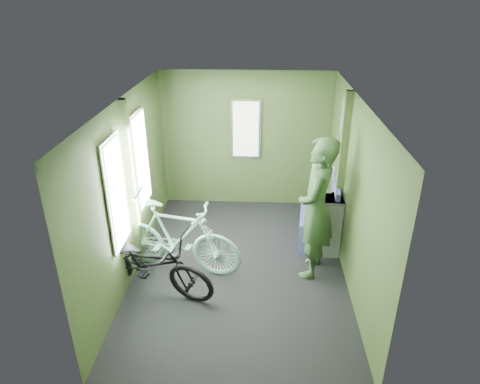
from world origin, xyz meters
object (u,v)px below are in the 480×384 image
object	(u,v)px
passenger	(316,209)
bench_seat	(319,222)
bicycle_black	(152,292)
bicycle_mint	(180,270)
waste_box	(331,225)

from	to	relation	value
passenger	bench_seat	size ratio (longest dim) A/B	1.94
bicycle_black	bench_seat	size ratio (longest dim) A/B	1.78
bicycle_mint	bicycle_black	bearing A→B (deg)	162.83
bicycle_mint	waste_box	bearing A→B (deg)	-61.11
bicycle_black	waste_box	size ratio (longest dim) A/B	2.00
bicycle_black	waste_box	xyz separation A→B (m)	(2.34, 1.04, 0.43)
bicycle_black	bicycle_mint	distance (m)	0.54
bench_seat	passenger	bearing A→B (deg)	-96.70
bicycle_black	passenger	distance (m)	2.32
bicycle_mint	waste_box	world-z (taller)	waste_box
bicycle_black	waste_box	distance (m)	2.60
waste_box	bench_seat	bearing A→B (deg)	109.29
bicycle_mint	bench_seat	xyz separation A→B (m)	(1.95, 0.90, 0.29)
bicycle_mint	bench_seat	world-z (taller)	bench_seat
bench_seat	waste_box	bearing A→B (deg)	-64.80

